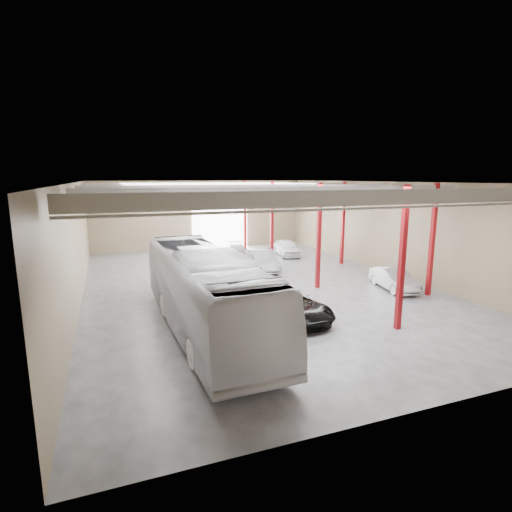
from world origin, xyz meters
TOP-DOWN VIEW (x-y plane):
  - depot_shell at (0.13, 0.48)m, footprint 22.12×32.12m
  - coach_bus at (-5.07, -6.83)m, footprint 3.74×14.30m
  - black_sedan at (-0.62, -6.85)m, footprint 3.58×5.91m
  - car_row_a at (-2.00, -1.65)m, footprint 2.74×5.03m
  - car_row_b at (2.16, 4.05)m, footprint 2.33×5.23m
  - car_row_c at (1.66, 9.25)m, footprint 2.90×4.92m
  - car_right_near at (8.30, -4.21)m, footprint 2.31×4.61m
  - car_right_far at (6.62, 8.97)m, footprint 2.55×4.70m

SIDE VIEW (x-z plane):
  - car_row_c at x=1.66m, z-range 0.00..1.34m
  - car_right_near at x=8.30m, z-range 0.00..1.45m
  - car_right_far at x=6.62m, z-range 0.00..1.52m
  - black_sedan at x=-0.62m, z-range 0.00..1.53m
  - car_row_a at x=-2.00m, z-range 0.00..1.62m
  - car_row_b at x=2.16m, z-range 0.00..1.67m
  - coach_bus at x=-5.07m, z-range 0.00..3.96m
  - depot_shell at x=0.13m, z-range 1.44..8.51m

